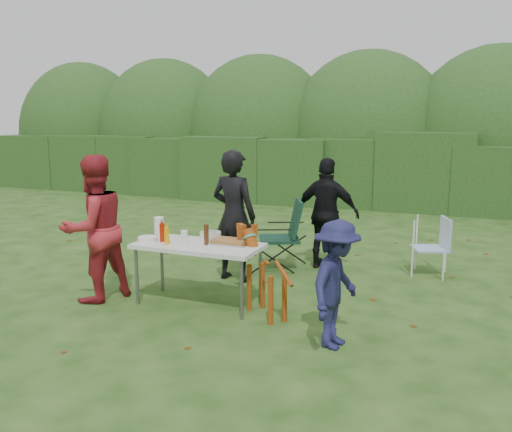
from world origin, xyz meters
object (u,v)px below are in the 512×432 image
at_px(lawn_chair, 430,246).
at_px(beer_bottle, 206,235).
at_px(folding_table, 198,248).
at_px(paper_towel_roll, 159,228).
at_px(child, 336,284).
at_px(ketchup_bottle, 162,233).
at_px(person_black_puffy, 327,214).
at_px(person_cook, 234,216).
at_px(camping_chair, 279,235).
at_px(mustard_bottle, 167,236).
at_px(dog, 266,276).
at_px(person_red_jacket, 94,229).

relative_size(lawn_chair, beer_bottle, 3.47).
xyz_separation_m(folding_table, paper_towel_roll, (-0.59, 0.10, 0.18)).
relative_size(child, ketchup_bottle, 5.72).
xyz_separation_m(person_black_puffy, child, (0.80, -2.67, -0.19)).
bearing_deg(child, paper_towel_roll, 83.29).
bearing_deg(person_cook, beer_bottle, 104.82).
distance_m(camping_chair, ketchup_bottle, 2.04).
bearing_deg(mustard_bottle, dog, 4.16).
height_order(child, lawn_chair, child).
relative_size(child, camping_chair, 1.21).
relative_size(camping_chair, mustard_bottle, 5.18).
height_order(camping_chair, paper_towel_roll, camping_chair).
bearing_deg(paper_towel_roll, camping_chair, 59.84).
bearing_deg(lawn_chair, child, 56.54).
height_order(person_red_jacket, child, person_red_jacket).
height_order(person_black_puffy, dog, person_black_puffy).
bearing_deg(dog, mustard_bottle, 43.73).
xyz_separation_m(person_red_jacket, dog, (2.13, 0.25, -0.42)).
distance_m(folding_table, person_black_puffy, 2.33).
bearing_deg(ketchup_bottle, lawn_chair, 39.22).
bearing_deg(dog, person_red_jacket, 46.32).
xyz_separation_m(child, paper_towel_roll, (-2.40, 0.67, 0.24)).
bearing_deg(person_cook, folding_table, 98.89).
height_order(person_black_puffy, camping_chair, person_black_puffy).
xyz_separation_m(person_red_jacket, paper_towel_roll, (0.65, 0.41, -0.02)).
height_order(dog, ketchup_bottle, ketchup_bottle).
relative_size(lawn_chair, ketchup_bottle, 3.78).
relative_size(dog, camping_chair, 0.95).
bearing_deg(child, folding_table, 81.39).
bearing_deg(mustard_bottle, lawn_chair, 41.56).
height_order(person_black_puffy, lawn_chair, person_black_puffy).
bearing_deg(lawn_chair, person_cook, 6.07).
height_order(folding_table, person_red_jacket, person_red_jacket).
height_order(dog, mustard_bottle, same).
distance_m(person_black_puffy, dog, 2.19).
relative_size(mustard_bottle, beer_bottle, 0.83).
height_order(mustard_bottle, paper_towel_roll, paper_towel_roll).
xyz_separation_m(folding_table, person_red_jacket, (-1.24, -0.31, 0.20)).
bearing_deg(beer_bottle, ketchup_bottle, -174.51).
bearing_deg(mustard_bottle, ketchup_bottle, 141.89).
relative_size(folding_table, ketchup_bottle, 6.82).
bearing_deg(person_red_jacket, folding_table, 124.30).
bearing_deg(dog, child, -169.63).
xyz_separation_m(folding_table, person_cook, (-0.02, 1.06, 0.21)).
bearing_deg(folding_table, person_black_puffy, 64.43).
distance_m(person_black_puffy, mustard_bottle, 2.61).
height_order(dog, paper_towel_roll, paper_towel_roll).
xyz_separation_m(child, dog, (-0.92, 0.51, -0.16)).
bearing_deg(beer_bottle, person_black_puffy, 66.92).
height_order(person_cook, person_black_puffy, person_cook).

